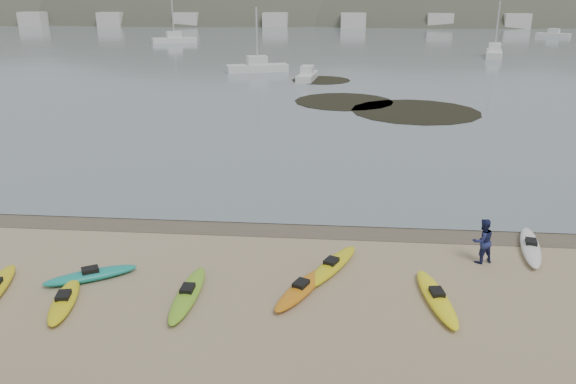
# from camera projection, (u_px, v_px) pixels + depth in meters

# --- Properties ---
(ground) EXTENTS (600.00, 600.00, 0.00)m
(ground) POSITION_uv_depth(u_px,v_px,m) (288.00, 225.00, 24.19)
(ground) COLOR tan
(ground) RESTS_ON ground
(wet_sand) EXTENTS (60.00, 60.00, 0.00)m
(wet_sand) POSITION_uv_depth(u_px,v_px,m) (287.00, 227.00, 23.91)
(wet_sand) COLOR brown
(wet_sand) RESTS_ON ground
(water) EXTENTS (1200.00, 1200.00, 0.00)m
(water) POSITION_uv_depth(u_px,v_px,m) (337.00, 11.00, 305.68)
(water) COLOR slate
(water) RESTS_ON ground
(kayaks) EXTENTS (20.22, 8.97, 0.34)m
(kayaks) POSITION_uv_depth(u_px,v_px,m) (260.00, 281.00, 19.15)
(kayaks) COLOR yellow
(kayaks) RESTS_ON ground
(person_east) EXTENTS (1.01, 0.91, 1.71)m
(person_east) POSITION_uv_depth(u_px,v_px,m) (483.00, 241.00, 20.56)
(person_east) COLOR navy
(person_east) RESTS_ON ground
(kelp_mats) EXTENTS (17.19, 25.76, 0.04)m
(kelp_mats) POSITION_uv_depth(u_px,v_px,m) (370.00, 101.00, 51.57)
(kelp_mats) COLOR black
(kelp_mats) RESTS_ON water
(moored_boats) EXTENTS (88.22, 76.29, 1.20)m
(moored_boats) POSITION_uv_depth(u_px,v_px,m) (350.00, 49.00, 94.22)
(moored_boats) COLOR silver
(moored_boats) RESTS_ON ground
(far_hills) EXTENTS (550.00, 135.00, 80.00)m
(far_hills) POSITION_uv_depth(u_px,v_px,m) (440.00, 65.00, 208.25)
(far_hills) COLOR #384235
(far_hills) RESTS_ON ground
(far_town) EXTENTS (199.00, 5.00, 4.00)m
(far_town) POSITION_uv_depth(u_px,v_px,m) (354.00, 20.00, 159.07)
(far_town) COLOR beige
(far_town) RESTS_ON ground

